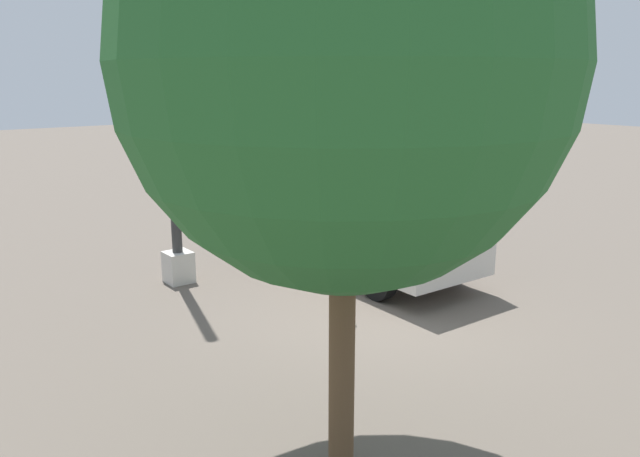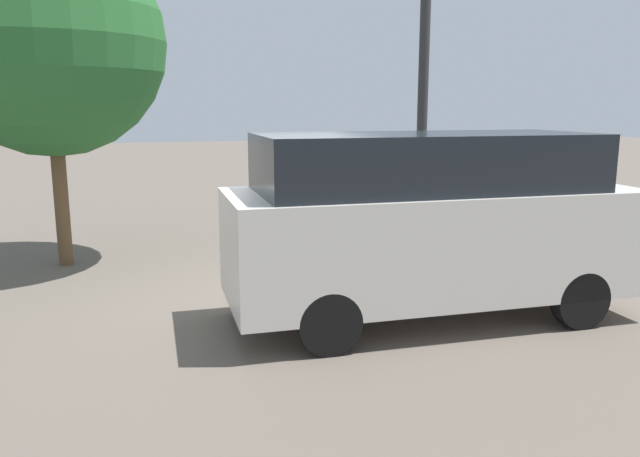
# 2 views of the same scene
# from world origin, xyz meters

# --- Properties ---
(ground_plane) EXTENTS (80.00, 80.00, 0.00)m
(ground_plane) POSITION_xyz_m (0.00, 0.00, 0.00)
(ground_plane) COLOR #60564C
(parking_meter_near) EXTENTS (0.20, 0.11, 1.33)m
(parking_meter_near) POSITION_xyz_m (0.23, 0.58, 0.98)
(parking_meter_near) COLOR #4C4C4C
(parking_meter_near) RESTS_ON ground
(lamp_post) EXTENTS (0.44, 0.44, 6.71)m
(lamp_post) POSITION_xyz_m (3.11, 1.79, 2.42)
(lamp_post) COLOR beige
(lamp_post) RESTS_ON ground
(parked_van) EXTENTS (5.08, 1.99, 2.29)m
(parked_van) POSITION_xyz_m (1.79, -1.20, 1.23)
(parked_van) COLOR beige
(parked_van) RESTS_ON ground
(street_tree) EXTENTS (3.63, 3.63, 5.44)m
(street_tree) POSITION_xyz_m (-2.78, 3.04, 3.61)
(street_tree) COLOR brown
(street_tree) RESTS_ON ground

